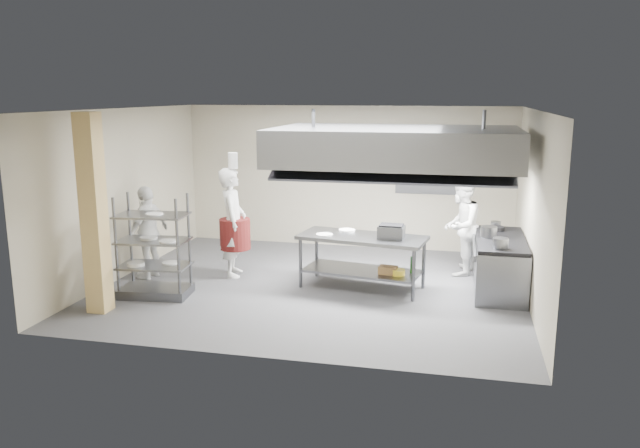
% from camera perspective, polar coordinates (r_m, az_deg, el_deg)
% --- Properties ---
extents(floor, '(7.00, 7.00, 0.00)m').
position_cam_1_polar(floor, '(10.77, -0.55, -5.73)').
color(floor, '#2F2F31').
rests_on(floor, ground).
extents(ceiling, '(7.00, 7.00, 0.00)m').
position_cam_1_polar(ceiling, '(10.27, -0.59, 10.44)').
color(ceiling, silver).
rests_on(ceiling, wall_back).
extents(wall_back, '(7.00, 0.00, 7.00)m').
position_cam_1_polar(wall_back, '(13.32, 2.43, 4.30)').
color(wall_back, '#ADA289').
rests_on(wall_back, ground).
extents(wall_left, '(0.00, 6.00, 6.00)m').
position_cam_1_polar(wall_left, '(11.72, -17.47, 2.71)').
color(wall_left, '#ADA289').
rests_on(wall_left, ground).
extents(wall_right, '(0.00, 6.00, 6.00)m').
position_cam_1_polar(wall_right, '(10.20, 18.93, 1.30)').
color(wall_right, '#ADA289').
rests_on(wall_right, ground).
extents(column, '(0.30, 0.30, 3.00)m').
position_cam_1_polar(column, '(9.82, -19.97, 0.83)').
color(column, '#D7B56E').
rests_on(column, floor).
extents(exhaust_hood, '(4.00, 2.50, 0.60)m').
position_cam_1_polar(exhaust_hood, '(10.48, 6.92, 7.09)').
color(exhaust_hood, slate).
rests_on(exhaust_hood, ceiling).
extents(hood_strip_a, '(1.60, 0.12, 0.04)m').
position_cam_1_polar(hood_strip_a, '(10.64, 2.03, 5.51)').
color(hood_strip_a, white).
rests_on(hood_strip_a, exhaust_hood).
extents(hood_strip_b, '(1.60, 0.12, 0.04)m').
position_cam_1_polar(hood_strip_b, '(10.45, 11.81, 5.16)').
color(hood_strip_b, white).
rests_on(hood_strip_b, exhaust_hood).
extents(wall_shelf, '(1.50, 0.28, 0.04)m').
position_cam_1_polar(wall_shelf, '(12.96, 10.17, 3.91)').
color(wall_shelf, slate).
rests_on(wall_shelf, wall_back).
extents(island, '(2.23, 1.21, 0.91)m').
position_cam_1_polar(island, '(10.60, 3.85, -3.49)').
color(island, gray).
rests_on(island, floor).
extents(island_worktop, '(2.23, 1.21, 0.06)m').
position_cam_1_polar(island_worktop, '(10.49, 3.88, -1.25)').
color(island_worktop, slate).
rests_on(island_worktop, island).
extents(island_undershelf, '(2.05, 1.09, 0.04)m').
position_cam_1_polar(island_undershelf, '(10.64, 3.84, -4.29)').
color(island_undershelf, slate).
rests_on(island_undershelf, island).
extents(pass_rack, '(1.17, 0.76, 1.67)m').
position_cam_1_polar(pass_rack, '(10.43, -14.98, -1.97)').
color(pass_rack, slate).
rests_on(pass_rack, floor).
extents(cooking_range, '(0.80, 2.00, 0.84)m').
position_cam_1_polar(cooking_range, '(10.89, 16.09, -3.71)').
color(cooking_range, slate).
rests_on(cooking_range, floor).
extents(range_top, '(0.78, 1.96, 0.06)m').
position_cam_1_polar(range_top, '(10.78, 16.22, -1.41)').
color(range_top, black).
rests_on(range_top, cooking_range).
extents(chef_head, '(0.65, 0.82, 1.97)m').
position_cam_1_polar(chef_head, '(11.29, -7.98, 0.14)').
color(chef_head, white).
rests_on(chef_head, floor).
extents(chef_line, '(0.87, 1.01, 1.79)m').
position_cam_1_polar(chef_line, '(11.57, 12.74, -0.19)').
color(chef_line, silver).
rests_on(chef_line, floor).
extents(chef_plating, '(0.59, 1.03, 1.66)m').
position_cam_1_polar(chef_plating, '(11.50, -15.40, -0.73)').
color(chef_plating, white).
rests_on(chef_plating, floor).
extents(griddle, '(0.44, 0.35, 0.21)m').
position_cam_1_polar(griddle, '(10.35, 6.54, -0.73)').
color(griddle, slate).
rests_on(griddle, island_worktop).
extents(wicker_basket, '(0.32, 0.24, 0.13)m').
position_cam_1_polar(wicker_basket, '(10.42, 6.24, -4.21)').
color(wicker_basket, olive).
rests_on(wicker_basket, island_undershelf).
extents(stockpot, '(0.27, 0.27, 0.19)m').
position_cam_1_polar(stockpot, '(10.76, 15.17, -0.70)').
color(stockpot, gray).
rests_on(stockpot, range_top).
extents(plate_stack, '(0.28, 0.28, 0.05)m').
position_cam_1_polar(plate_stack, '(10.50, -14.90, -3.55)').
color(plate_stack, silver).
rests_on(plate_stack, pass_rack).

